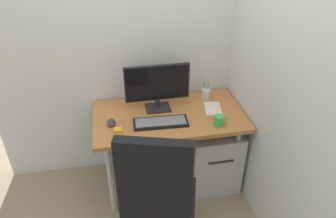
# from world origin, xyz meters

# --- Properties ---
(ground_plane) EXTENTS (8.00, 8.00, 0.00)m
(ground_plane) POSITION_xyz_m (0.00, 0.00, 0.00)
(ground_plane) COLOR gray
(wall_back) EXTENTS (2.99, 0.04, 2.80)m
(wall_back) POSITION_xyz_m (0.00, 0.38, 1.40)
(wall_back) COLOR silver
(wall_back) RESTS_ON ground_plane
(wall_side_right) EXTENTS (0.04, 2.41, 2.80)m
(wall_side_right) POSITION_xyz_m (0.67, -0.25, 1.40)
(wall_side_right) COLOR silver
(wall_side_right) RESTS_ON ground_plane
(desk) EXTENTS (1.27, 0.69, 0.76)m
(desk) POSITION_xyz_m (0.00, 0.00, 0.69)
(desk) COLOR #B27038
(desk) RESTS_ON ground_plane
(office_chair) EXTENTS (0.62, 0.64, 1.19)m
(office_chair) POSITION_xyz_m (-0.22, -0.76, 0.60)
(office_chair) COLOR black
(office_chair) RESTS_ON ground_plane
(filing_cabinet) EXTENTS (0.45, 0.53, 0.60)m
(filing_cabinet) POSITION_xyz_m (0.39, -0.03, 0.30)
(filing_cabinet) COLOR #B2B5BA
(filing_cabinet) RESTS_ON ground_plane
(monitor) EXTENTS (0.55, 0.17, 0.41)m
(monitor) POSITION_xyz_m (-0.08, 0.12, 0.99)
(monitor) COLOR black
(monitor) RESTS_ON desk
(keyboard) EXTENTS (0.45, 0.18, 0.02)m
(keyboard) POSITION_xyz_m (-0.09, -0.12, 0.77)
(keyboard) COLOR black
(keyboard) RESTS_ON desk
(mouse) EXTENTS (0.07, 0.11, 0.04)m
(mouse) POSITION_xyz_m (-0.49, -0.06, 0.78)
(mouse) COLOR #333338
(mouse) RESTS_ON desk
(pen_holder) EXTENTS (0.08, 0.08, 0.17)m
(pen_holder) POSITION_xyz_m (0.38, 0.21, 0.81)
(pen_holder) COLOR silver
(pen_holder) RESTS_ON desk
(notebook) EXTENTS (0.18, 0.24, 0.02)m
(notebook) POSITION_xyz_m (0.38, 0.00, 0.77)
(notebook) COLOR beige
(notebook) RESTS_ON desk
(coffee_mug) EXTENTS (0.11, 0.08, 0.09)m
(coffee_mug) POSITION_xyz_m (0.36, -0.23, 0.80)
(coffee_mug) COLOR #3FAD59
(coffee_mug) RESTS_ON desk
(desk_clamp_accessory) EXTENTS (0.06, 0.06, 0.07)m
(desk_clamp_accessory) POSITION_xyz_m (-0.44, -0.22, 0.79)
(desk_clamp_accessory) COLOR orange
(desk_clamp_accessory) RESTS_ON desk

